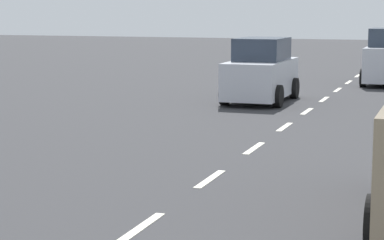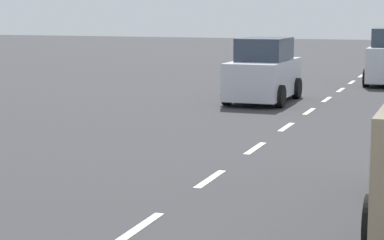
{
  "view_description": "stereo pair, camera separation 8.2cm",
  "coord_description": "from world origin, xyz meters",
  "views": [
    {
      "loc": [
        3.82,
        -3.1,
        2.91
      ],
      "look_at": [
        -0.16,
        8.2,
        1.1
      ],
      "focal_mm": 68.8,
      "sensor_mm": 36.0,
      "label": 1
    },
    {
      "loc": [
        3.9,
        -3.07,
        2.91
      ],
      "look_at": [
        -0.16,
        8.2,
        1.1
      ],
      "focal_mm": 68.8,
      "sensor_mm": 36.0,
      "label": 2
    }
  ],
  "objects": [
    {
      "name": "ground_plane",
      "position": [
        0.0,
        21.0,
        0.0
      ],
      "size": [
        96.0,
        96.0,
        0.0
      ],
      "primitive_type": "plane",
      "color": "#333335"
    },
    {
      "name": "lane_center_line",
      "position": [
        0.0,
        25.2,
        0.0
      ],
      "size": [
        0.14,
        46.4,
        0.01
      ],
      "color": "silver",
      "rests_on": "ground"
    },
    {
      "name": "car_oncoming_second",
      "position": [
        -1.81,
        19.51,
        0.93
      ],
      "size": [
        1.88,
        3.87,
        2.01
      ],
      "color": "silver",
      "rests_on": "ground"
    }
  ]
}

